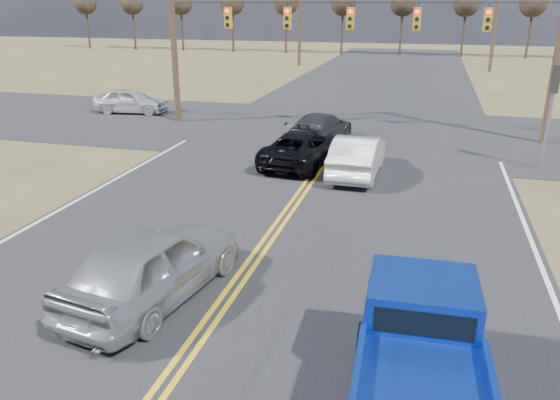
% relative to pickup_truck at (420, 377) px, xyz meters
% --- Properties ---
extents(ground, '(160.00, 160.00, 0.00)m').
position_rel_pickup_truck_xyz_m(ground, '(-4.05, 1.62, -0.92)').
color(ground, brown).
rests_on(ground, ground).
extents(road_main, '(14.00, 120.00, 0.02)m').
position_rel_pickup_truck_xyz_m(road_main, '(-4.05, 11.62, -0.92)').
color(road_main, '#28282B').
rests_on(road_main, ground).
extents(road_cross, '(120.00, 12.00, 0.02)m').
position_rel_pickup_truck_xyz_m(road_cross, '(-4.05, 19.62, -0.92)').
color(road_cross, '#28282B').
rests_on(road_cross, ground).
extents(signal_gantry, '(19.60, 4.83, 10.00)m').
position_rel_pickup_truck_xyz_m(signal_gantry, '(-3.55, 19.41, 4.14)').
color(signal_gantry, '#473323').
rests_on(signal_gantry, ground).
extents(utility_poles, '(19.60, 58.32, 10.00)m').
position_rel_pickup_truck_xyz_m(utility_poles, '(-4.05, 18.62, 4.31)').
color(utility_poles, '#473323').
rests_on(utility_poles, ground).
extents(treeline, '(87.00, 117.80, 7.40)m').
position_rel_pickup_truck_xyz_m(treeline, '(-4.05, 28.58, 4.78)').
color(treeline, '#33261C').
rests_on(treeline, ground).
extents(pickup_truck, '(2.18, 5.12, 1.90)m').
position_rel_pickup_truck_xyz_m(pickup_truck, '(0.00, 0.00, 0.00)').
color(pickup_truck, black).
rests_on(pickup_truck, ground).
extents(silver_suv, '(2.67, 5.01, 1.62)m').
position_rel_pickup_truck_xyz_m(silver_suv, '(-5.56, 2.49, -0.11)').
color(silver_suv, '#92959A').
rests_on(silver_suv, ground).
extents(black_suv, '(2.68, 4.95, 1.32)m').
position_rel_pickup_truck_xyz_m(black_suv, '(-4.85, 13.35, -0.26)').
color(black_suv, black).
rests_on(black_suv, ground).
extents(white_car_queue, '(1.65, 4.53, 1.48)m').
position_rel_pickup_truck_xyz_m(white_car_queue, '(-2.56, 12.57, -0.18)').
color(white_car_queue, silver).
rests_on(white_car_queue, ground).
extents(dgrey_car_queue, '(2.55, 4.84, 1.34)m').
position_rel_pickup_truck_xyz_m(dgrey_car_queue, '(-4.85, 17.12, -0.25)').
color(dgrey_car_queue, '#2F2F34').
rests_on(dgrey_car_queue, ground).
extents(cross_car_west, '(2.06, 4.30, 1.42)m').
position_rel_pickup_truck_xyz_m(cross_car_west, '(-16.66, 21.07, -0.21)').
color(cross_car_west, silver).
rests_on(cross_car_west, ground).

